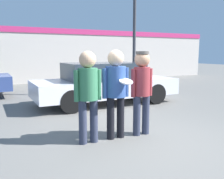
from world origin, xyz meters
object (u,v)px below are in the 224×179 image
Objects in this scene: person_left at (88,89)px; person_middle_with_frisbee at (116,86)px; person_right at (142,85)px; parked_car_near at (105,83)px.

person_middle_with_frisbee reaches higher than person_left.
person_left is at bearing -179.48° from person_middle_with_frisbee.
person_right reaches higher than parked_car_near.
person_left is at bearing -119.95° from parked_car_near.
person_right is at bearing -1.58° from person_left.
person_right is 3.32m from parked_car_near.
person_left is 0.99× the size of person_middle_with_frisbee.
person_middle_with_frisbee is 0.37× the size of parked_car_near.
person_left is 1.15m from person_right.
person_right is (0.58, -0.04, -0.02)m from person_middle_with_frisbee.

